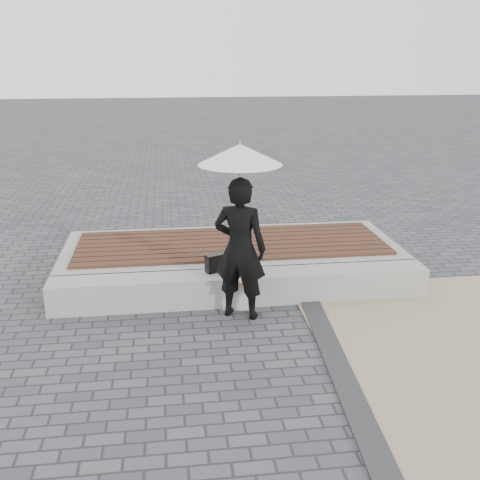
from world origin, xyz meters
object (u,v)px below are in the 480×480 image
Objects in this scene: canvas_tote at (237,294)px; woman at (240,249)px; handbag at (218,262)px; seating_ledge at (242,287)px; parasol at (240,154)px.

woman is at bearing -80.45° from canvas_tote.
woman reaches higher than handbag.
parasol reaches higher than seating_ledge.
seating_ledge is at bearing 73.44° from canvas_tote.
parasol reaches higher than woman.
handbag reaches higher than seating_ledge.
parasol is 3.70× the size of handbag.
canvas_tote is at bearing -113.76° from seating_ledge.
handbag is at bearing 111.63° from parasol.
canvas_tote is at bearing -64.12° from woman.
seating_ledge is 3.95× the size of parasol.
woman reaches higher than seating_ledge.
seating_ledge reaches higher than canvas_tote.
woman is at bearing 0.00° from parasol.
woman is at bearing -91.94° from handbag.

